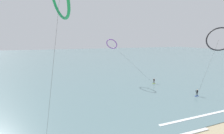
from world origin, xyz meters
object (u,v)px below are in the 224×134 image
at_px(surfer_lime, 154,81).
at_px(surfer_cobalt, 197,93).
at_px(kite_charcoal, 219,39).
at_px(kite_violet, 112,44).

xyz_separation_m(surfer_lime, surfer_cobalt, (3.93, -11.87, 0.00)).
relative_size(surfer_cobalt, kite_charcoal, 0.10).
bearing_deg(kite_charcoal, surfer_cobalt, -163.87).
relative_size(kite_charcoal, kite_violet, 1.17).
distance_m(surfer_lime, kite_violet, 17.89).
distance_m(surfer_lime, surfer_cobalt, 12.51).
relative_size(surfer_lime, kite_violet, 0.12).
bearing_deg(surfer_lime, surfer_cobalt, -5.63).
relative_size(surfer_lime, kite_charcoal, 0.10).
distance_m(surfer_cobalt, kite_charcoal, 13.25).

